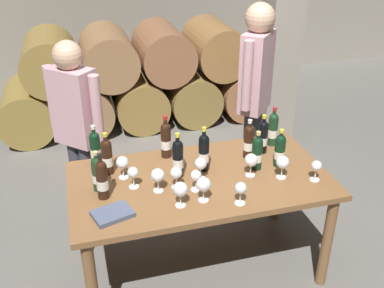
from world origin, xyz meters
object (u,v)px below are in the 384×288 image
wine_glass_4 (196,176)px  tasting_notebook (113,214)px  wine_bottle_6 (98,173)px  wine_glass_8 (251,161)px  wine_glass_5 (122,163)px  sommelier_presenting (255,88)px  wine_bottle_9 (249,141)px  wine_glass_2 (317,167)px  wine_glass_7 (133,173)px  wine_glass_0 (176,173)px  wine_bottle_10 (204,152)px  wine_glass_9 (283,163)px  wine_bottle_8 (102,179)px  wine_bottle_2 (273,129)px  wine_bottle_0 (257,153)px  dining_table (200,189)px  wine_glass_6 (158,176)px  wine_glass_11 (180,190)px  wine_bottle_7 (95,148)px  wine_bottle_11 (280,150)px  wine_bottle_5 (107,156)px  wine_bottle_1 (178,158)px  wine_bottle_4 (166,140)px  wine_glass_10 (241,189)px  wine_bottle_3 (263,136)px  wine_glass_3 (204,185)px  taster_seated_left (76,123)px

wine_glass_4 → tasting_notebook: size_ratio=0.65×
wine_bottle_6 → wine_glass_8: 0.98m
wine_glass_5 → sommelier_presenting: (1.17, 0.61, 0.17)m
wine_bottle_9 → wine_glass_2: size_ratio=2.03×
wine_bottle_6 → wine_glass_7: bearing=-9.2°
wine_glass_0 → wine_bottle_9: bearing=23.0°
wine_bottle_10 → wine_glass_9: (0.46, -0.24, -0.02)m
wine_bottle_8 → wine_glass_7: wine_bottle_8 is taller
wine_bottle_2 → tasting_notebook: size_ratio=1.36×
wine_bottle_10 → wine_glass_2: bearing=-26.0°
wine_bottle_0 → wine_glass_2: (0.31, -0.24, -0.02)m
wine_bottle_2 → wine_glass_4: 0.84m
dining_table → wine_glass_4: wine_glass_4 is taller
wine_bottle_8 → sommelier_presenting: (1.31, 0.80, 0.15)m
wine_glass_6 → wine_glass_11: wine_glass_11 is taller
wine_bottle_7 → wine_glass_8: size_ratio=1.86×
wine_glass_11 → sommelier_presenting: size_ratio=0.09×
wine_bottle_11 → wine_bottle_5: bearing=169.3°
wine_bottle_1 → wine_bottle_5: size_ratio=1.05×
wine_bottle_1 → wine_glass_0: size_ratio=2.09×
wine_bottle_4 → wine_bottle_5: (-0.42, -0.12, -0.01)m
wine_bottle_9 → wine_bottle_10: (-0.35, -0.08, 0.01)m
dining_table → tasting_notebook: tasting_notebook is taller
wine_glass_7 → wine_glass_8: wine_glass_8 is taller
wine_bottle_4 → wine_glass_0: size_ratio=2.09×
wine_bottle_10 → wine_glass_7: (-0.49, -0.09, -0.03)m
wine_glass_7 → wine_bottle_11: bearing=0.1°
wine_bottle_4 → wine_glass_4: wine_bottle_4 is taller
wine_glass_10 → wine_bottle_6: bearing=154.5°
wine_glass_8 → wine_bottle_3: bearing=54.1°
dining_table → wine_glass_8: size_ratio=10.58×
wine_bottle_1 → wine_bottle_7: size_ratio=1.05×
wine_bottle_10 → wine_bottle_3: bearing=14.4°
wine_bottle_2 → wine_glass_4: bearing=-148.6°
wine_bottle_7 → wine_bottle_8: (0.01, -0.41, 0.00)m
wine_bottle_7 → wine_glass_3: (0.58, -0.61, -0.02)m
wine_bottle_2 → wine_glass_7: size_ratio=2.06×
wine_glass_8 → wine_glass_9: same height
taster_seated_left → wine_bottle_2: bearing=-16.5°
wine_bottle_9 → wine_glass_4: 0.56m
wine_bottle_1 → tasting_notebook: size_ratio=1.42×
sommelier_presenting → wine_glass_0: bearing=-136.4°
wine_bottle_4 → wine_bottle_7: wine_bottle_4 is taller
wine_bottle_4 → wine_glass_0: 0.41m
wine_bottle_6 → wine_glass_2: 1.39m
wine_glass_9 → wine_bottle_2: bearing=73.3°
wine_bottle_9 → wine_glass_8: bearing=-108.2°
wine_bottle_5 → wine_glass_5: wine_bottle_5 is taller
wine_bottle_7 → wine_glass_0: wine_bottle_7 is taller
wine_bottle_7 → tasting_notebook: size_ratio=1.36×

